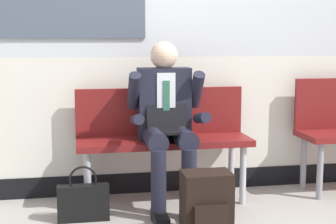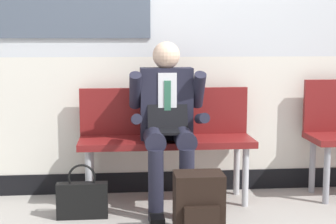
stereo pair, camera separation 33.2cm
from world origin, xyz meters
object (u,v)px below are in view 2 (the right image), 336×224
object	(u,v)px
person_seated	(168,120)
backpack	(199,208)
bench_with_person	(166,132)
handbag	(82,199)

from	to	relation	value
person_seated	backpack	distance (m)	0.83
bench_with_person	handbag	size ratio (longest dim) A/B	3.39
backpack	handbag	world-z (taller)	backpack
bench_with_person	person_seated	world-z (taller)	person_seated
bench_with_person	backpack	size ratio (longest dim) A/B	3.04
backpack	handbag	xyz separation A→B (m)	(-0.77, 0.49, -0.08)
person_seated	bench_with_person	bearing A→B (deg)	90.00
backpack	handbag	bearing A→B (deg)	147.37
bench_with_person	person_seated	distance (m)	0.24
person_seated	backpack	bearing A→B (deg)	-78.66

